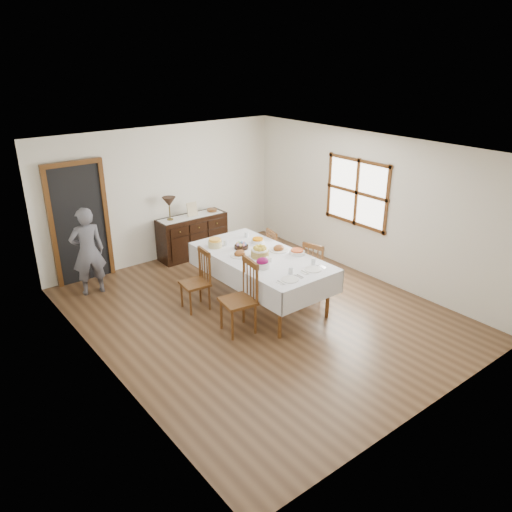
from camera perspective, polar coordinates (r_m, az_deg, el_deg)
ground at (r=8.02m, az=0.44°, el=-6.50°), size 6.00×6.00×0.00m
room_shell at (r=7.61m, az=-2.37°, el=5.29°), size 5.02×6.02×2.65m
dining_table at (r=8.03m, az=0.58°, el=-0.59°), size 1.26×2.45×0.84m
chair_left_near at (r=7.30m, az=-1.68°, el=-4.63°), size 0.53×0.53×1.11m
chair_left_far at (r=8.01m, az=-6.69°, el=-2.69°), size 0.45×0.45×0.99m
chair_right_near at (r=8.41m, az=6.88°, el=-1.48°), size 0.51×0.51×0.98m
chair_right_far at (r=9.01m, az=2.48°, el=0.20°), size 0.46×0.46×0.94m
sideboard at (r=10.12m, az=-7.26°, el=2.28°), size 1.41×0.51×0.84m
person at (r=8.79m, az=-18.71°, el=0.81°), size 0.55×0.39×1.63m
bread_basket at (r=7.92m, az=0.45°, el=0.48°), size 0.29×0.29×0.19m
egg_basket at (r=8.27m, az=-1.70°, el=1.14°), size 0.24×0.24×0.11m
ham_platter_a at (r=7.98m, az=-1.87°, el=0.23°), size 0.31×0.31×0.11m
ham_platter_b at (r=8.20m, az=2.61°, el=0.83°), size 0.32×0.32×0.11m
beet_bowl at (r=7.53m, az=0.74°, el=-0.82°), size 0.22×0.22×0.16m
carrot_bowl at (r=8.50m, az=0.20°, el=1.75°), size 0.22×0.22×0.09m
pineapple_bowl at (r=8.35m, az=-4.71°, el=1.49°), size 0.24×0.24×0.15m
casserole_dish at (r=8.07m, az=4.72°, el=0.46°), size 0.25×0.25×0.08m
butter_dish at (r=7.73m, az=1.17°, el=-0.49°), size 0.14×0.09×0.07m
setting_left at (r=7.23m, az=3.89°, el=-2.36°), size 0.42×0.31×0.10m
setting_right at (r=7.58m, az=6.51°, el=-1.22°), size 0.42×0.31×0.10m
glass_far_a at (r=8.41m, az=-3.50°, el=1.53°), size 0.07×0.07×0.10m
glass_far_b at (r=8.77m, az=-1.08°, el=2.46°), size 0.07×0.07×0.09m
runner at (r=9.95m, az=-7.46°, el=4.52°), size 1.30×0.35×0.01m
table_lamp at (r=9.69m, az=-9.91°, el=6.04°), size 0.26×0.26×0.46m
picture_frame at (r=9.94m, az=-7.31°, el=5.31°), size 0.22×0.08×0.28m
deco_bowl at (r=10.21m, az=-5.06°, el=5.23°), size 0.20×0.20×0.06m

